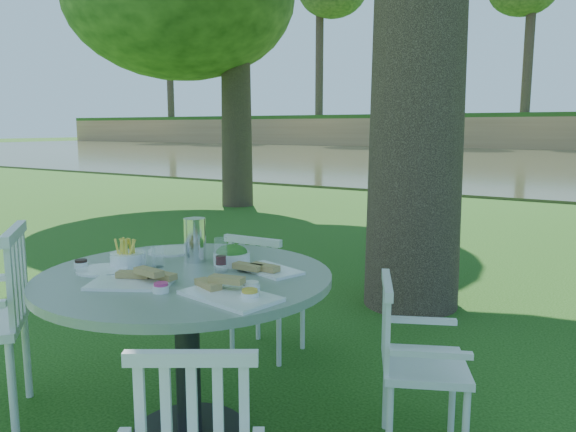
% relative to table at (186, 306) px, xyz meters
% --- Properties ---
extents(ground, '(140.00, 140.00, 0.00)m').
position_rel_table_xyz_m(ground, '(-0.48, 1.50, -0.68)').
color(ground, '#123C0C').
rests_on(ground, ground).
extents(table, '(1.40, 1.40, 0.84)m').
position_rel_table_xyz_m(table, '(0.00, 0.00, 0.00)').
color(table, black).
rests_on(table, ground).
extents(chair_ne, '(0.53, 0.54, 0.83)m').
position_rel_table_xyz_m(chair_ne, '(0.95, 0.46, -0.19)').
color(chair_ne, silver).
rests_on(chair_ne, ground).
extents(chair_nw, '(0.44, 0.41, 0.83)m').
position_rel_table_xyz_m(chair_nw, '(-0.27, 1.02, -0.19)').
color(chair_nw, silver).
rests_on(chair_nw, ground).
extents(tableware, '(1.19, 0.90, 0.23)m').
position_rel_table_xyz_m(tableware, '(-0.05, 0.06, 0.21)').
color(tableware, white).
rests_on(tableware, table).
extents(river, '(100.00, 28.00, 0.12)m').
position_rel_table_xyz_m(river, '(-0.48, 24.50, -0.68)').
color(river, '#3A3D24').
rests_on(river, ground).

